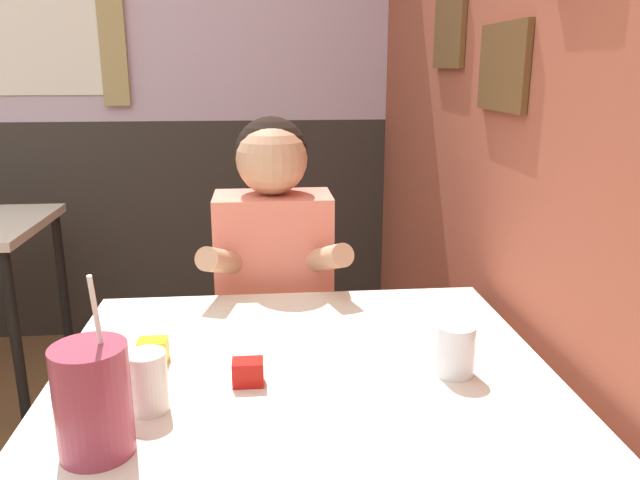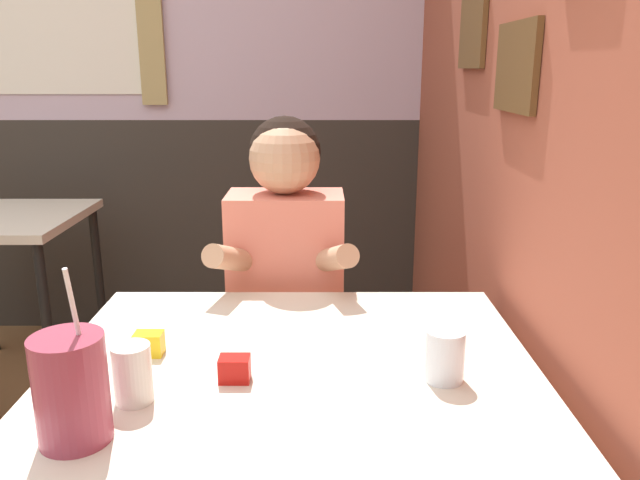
# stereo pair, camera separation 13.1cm
# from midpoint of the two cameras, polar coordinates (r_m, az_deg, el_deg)

# --- Properties ---
(brick_wall_right) EXTENTS (0.08, 4.23, 2.70)m
(brick_wall_right) POSITION_cam_midpoint_polar(r_m,az_deg,el_deg) (2.10, 11.34, 15.21)
(brick_wall_right) COLOR #9E4C38
(brick_wall_right) RESTS_ON ground_plane
(back_wall) EXTENTS (5.90, 0.09, 2.70)m
(back_wall) POSITION_cam_midpoint_polar(r_m,az_deg,el_deg) (3.29, -22.13, 14.48)
(back_wall) COLOR silver
(back_wall) RESTS_ON ground_plane
(main_table) EXTENTS (1.01, 0.89, 0.76)m
(main_table) POSITION_cam_midpoint_polar(r_m,az_deg,el_deg) (1.34, -4.37, -14.12)
(main_table) COLOR beige
(main_table) RESTS_ON ground_plane
(person_seated) EXTENTS (0.42, 0.41, 1.22)m
(person_seated) POSITION_cam_midpoint_polar(r_m,az_deg,el_deg) (1.91, -6.13, -6.28)
(person_seated) COLOR #EA7F6B
(person_seated) RESTS_ON ground_plane
(cocktail_pitcher) EXTENTS (0.12, 0.12, 0.30)m
(cocktail_pitcher) POSITION_cam_midpoint_polar(r_m,az_deg,el_deg) (1.09, -23.43, -13.38)
(cocktail_pitcher) COLOR #99384C
(cocktail_pitcher) RESTS_ON main_table
(glass_near_pitcher) EXTENTS (0.08, 0.08, 0.10)m
(glass_near_pitcher) POSITION_cam_midpoint_polar(r_m,az_deg,el_deg) (1.27, 9.35, -9.94)
(glass_near_pitcher) COLOR silver
(glass_near_pitcher) RESTS_ON main_table
(glass_center) EXTENTS (0.07, 0.07, 0.11)m
(glass_center) POSITION_cam_midpoint_polar(r_m,az_deg,el_deg) (1.19, -18.63, -12.25)
(glass_center) COLOR silver
(glass_center) RESTS_ON main_table
(condiment_ketchup) EXTENTS (0.06, 0.04, 0.05)m
(condiment_ketchup) POSITION_cam_midpoint_polar(r_m,az_deg,el_deg) (1.25, -9.68, -11.91)
(condiment_ketchup) COLOR #B7140F
(condiment_ketchup) RESTS_ON main_table
(condiment_mustard) EXTENTS (0.06, 0.04, 0.05)m
(condiment_mustard) POSITION_cam_midpoint_polar(r_m,az_deg,el_deg) (1.38, -17.71, -9.66)
(condiment_mustard) COLOR yellow
(condiment_mustard) RESTS_ON main_table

